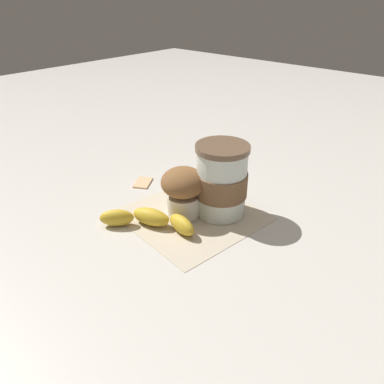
# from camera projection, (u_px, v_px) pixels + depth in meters

# --- Properties ---
(ground_plane) EXTENTS (3.00, 3.00, 0.00)m
(ground_plane) POSITION_uv_depth(u_px,v_px,m) (192.00, 216.00, 0.70)
(ground_plane) COLOR beige
(paper_napkin) EXTENTS (0.25, 0.25, 0.00)m
(paper_napkin) POSITION_uv_depth(u_px,v_px,m) (192.00, 215.00, 0.70)
(paper_napkin) COLOR beige
(paper_napkin) RESTS_ON ground_plane
(coffee_cup) EXTENTS (0.10, 0.10, 0.14)m
(coffee_cup) POSITION_uv_depth(u_px,v_px,m) (221.00, 181.00, 0.68)
(coffee_cup) COLOR silver
(coffee_cup) RESTS_ON paper_napkin
(muffin) EXTENTS (0.08, 0.08, 0.10)m
(muffin) POSITION_uv_depth(u_px,v_px,m) (183.00, 189.00, 0.68)
(muffin) COLOR white
(muffin) RESTS_ON paper_napkin
(banana) EXTENTS (0.11, 0.16, 0.03)m
(banana) POSITION_uv_depth(u_px,v_px,m) (150.00, 219.00, 0.66)
(banana) COLOR gold
(banana) RESTS_ON paper_napkin
(sugar_packet) EXTENTS (0.06, 0.05, 0.01)m
(sugar_packet) POSITION_uv_depth(u_px,v_px,m) (143.00, 182.00, 0.82)
(sugar_packet) COLOR #E0B27F
(sugar_packet) RESTS_ON ground_plane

